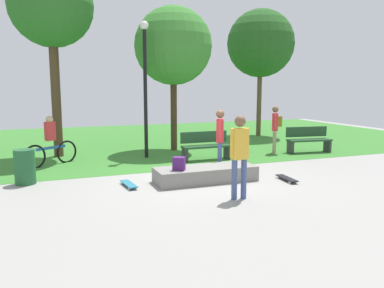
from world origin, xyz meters
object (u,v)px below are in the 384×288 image
concrete_ledge (206,174)px  tree_young_birch (51,7)px  skater_performing_trick (240,150)px  lamp_post (145,77)px  park_bench_far_left (206,145)px  backpack_on_ledge (179,164)px  skateboard_spare (129,184)px  tree_broad_elm (173,46)px  trash_bin (25,167)px  pedestrian_with_backpack (276,125)px  park_bench_near_lamppost (308,139)px  skater_watching (220,136)px  cyclist_on_bicycle (51,144)px  tree_leaning_ash (261,44)px  skateboard_by_ledge (287,178)px

concrete_ledge → tree_young_birch: tree_young_birch is taller
skater_performing_trick → lamp_post: size_ratio=0.40×
concrete_ledge → park_bench_far_left: 2.84m
backpack_on_ledge → skateboard_spare: size_ratio=0.39×
tree_broad_elm → trash_bin: (-4.95, -3.48, -3.34)m
skater_performing_trick → pedestrian_with_backpack: skater_performing_trick is taller
park_bench_near_lamppost → backpack_on_ledge: bearing=-154.9°
concrete_ledge → park_bench_near_lamppost: size_ratio=1.54×
skater_watching → cyclist_on_bicycle: 5.10m
concrete_ledge → lamp_post: size_ratio=0.57×
pedestrian_with_backpack → park_bench_far_left: bearing=-174.7°
tree_leaning_ash → trash_bin: 12.39m
skateboard_spare → tree_leaning_ash: 11.43m
backpack_on_ledge → lamp_post: bearing=-59.0°
concrete_ledge → pedestrian_with_backpack: (3.87, 2.86, 0.81)m
park_bench_far_left → cyclist_on_bicycle: 4.74m
concrete_ledge → tree_leaning_ash: 10.31m
tree_leaning_ash → lamp_post: size_ratio=1.33×
park_bench_far_left → park_bench_near_lamppost: same height
tree_leaning_ash → backpack_on_ledge: bearing=-131.4°
park_bench_far_left → trash_bin: 5.45m
tree_leaning_ash → trash_bin: size_ratio=6.93×
park_bench_far_left → pedestrian_with_backpack: pedestrian_with_backpack is taller
backpack_on_ledge → pedestrian_with_backpack: pedestrian_with_backpack is taller
concrete_ledge → cyclist_on_bicycle: cyclist_on_bicycle is taller
concrete_ledge → pedestrian_with_backpack: bearing=36.4°
park_bench_near_lamppost → cyclist_on_bicycle: bearing=174.1°
pedestrian_with_backpack → backpack_on_ledge: bearing=-147.1°
tree_broad_elm → cyclist_on_bicycle: tree_broad_elm is taller
concrete_ledge → lamp_post: (-0.57, 3.70, 2.48)m
backpack_on_ledge → tree_young_birch: (-2.55, 5.10, 4.35)m
skater_watching → lamp_post: bearing=114.9°
skateboard_by_ledge → tree_young_birch: (-5.23, 5.65, 4.81)m
backpack_on_ledge → skater_performing_trick: 1.80m
skater_watching → tree_broad_elm: tree_broad_elm is taller
tree_leaning_ash → skateboard_by_ledge: bearing=-116.1°
trash_bin → tree_young_birch: bearing=76.1°
cyclist_on_bicycle → trash_bin: bearing=-106.4°
backpack_on_ledge → park_bench_near_lamppost: 6.46m
park_bench_far_left → lamp_post: size_ratio=0.36×
skateboard_by_ledge → pedestrian_with_backpack: size_ratio=0.49×
skater_performing_trick → trash_bin: skater_performing_trick is taller
tree_young_birch → lamp_post: 3.73m
park_bench_near_lamppost → lamp_post: size_ratio=0.37×
skateboard_by_ledge → tree_young_birch: tree_young_birch is taller
tree_broad_elm → tree_young_birch: 4.21m
tree_leaning_ash → tree_young_birch: 9.51m
trash_bin → pedestrian_with_backpack: 8.23m
backpack_on_ledge → skateboard_by_ledge: bearing=-157.9°
tree_leaning_ash → cyclist_on_bicycle: bearing=-157.6°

